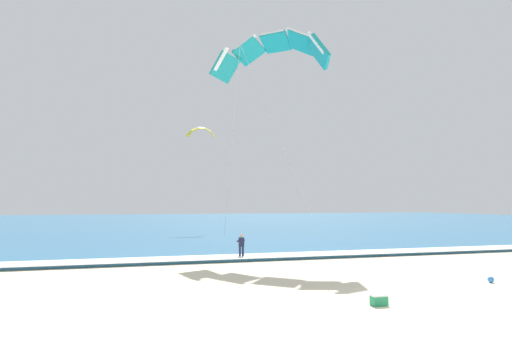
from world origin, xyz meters
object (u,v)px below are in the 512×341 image
Objects in this scene: cooler_box at (379,300)px; kite_distant at (201,131)px; kitesurfer at (241,245)px; kite_primary at (272,50)px; surfboard at (241,259)px; beach_ball at (491,280)px.

kite_distant is at bearing 88.97° from cooler_box.
kite_primary is (3.32, 3.38, 14.38)m from kitesurfer.
surfboard is at bearing 95.23° from cooler_box.
kitesurfer is (0.00, 0.02, 0.91)m from surfboard.
beach_ball is (8.80, -11.61, 0.12)m from surfboard.
beach_ball is at bearing 19.44° from cooler_box.
kite_primary is 24.14m from kite_distant.
cooler_box is at bearing -91.03° from kite_distant.
surfboard is 0.37× the size of kite_distant.
kitesurfer is 29.82m from kite_distant.
surfboard is 16.01m from kite_primary.
kitesurfer is 0.45× the size of kite_distant.
beach_ball is at bearing -80.17° from kite_distant.
cooler_box is (1.30, -14.28, -0.74)m from kitesurfer.
kite_primary reaches higher than kite_distant.
kitesurfer is 5.80× the size of beach_ball.
cooler_box is (1.30, -14.26, 0.18)m from surfboard.
kite_primary is 26.92× the size of cooler_box.
kite_distant is at bearing 99.83° from beach_ball.
kite_primary is at bearing 110.07° from beach_ball.
kite_distant is 43.45m from cooler_box.
kite_primary is 53.60× the size of beach_ball.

